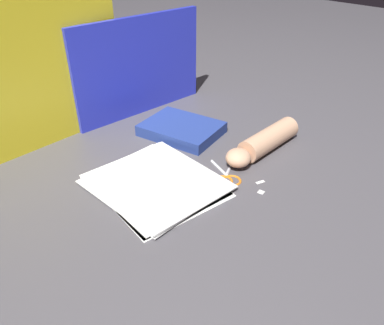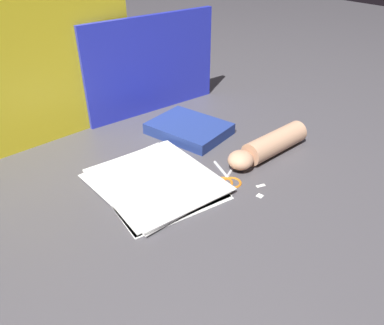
{
  "view_description": "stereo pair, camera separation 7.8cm",
  "coord_description": "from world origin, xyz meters",
  "px_view_note": "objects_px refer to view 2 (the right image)",
  "views": [
    {
      "loc": [
        -0.58,
        -0.67,
        0.61
      ],
      "look_at": [
        0.01,
        -0.03,
        0.06
      ],
      "focal_mm": 35.0,
      "sensor_mm": 36.0,
      "label": 1
    },
    {
      "loc": [
        -0.52,
        -0.72,
        0.61
      ],
      "look_at": [
        0.01,
        -0.03,
        0.06
      ],
      "focal_mm": 35.0,
      "sensor_mm": 36.0,
      "label": 2
    }
  ],
  "objects_px": {
    "book_closed": "(189,129)",
    "hand_forearm": "(268,146)",
    "paper_stack": "(156,181)",
    "scissors": "(227,178)"
  },
  "relations": [
    {
      "from": "paper_stack",
      "to": "hand_forearm",
      "type": "height_order",
      "value": "hand_forearm"
    },
    {
      "from": "paper_stack",
      "to": "scissors",
      "type": "distance_m",
      "value": 0.2
    },
    {
      "from": "book_closed",
      "to": "hand_forearm",
      "type": "relative_size",
      "value": 0.92
    },
    {
      "from": "paper_stack",
      "to": "book_closed",
      "type": "distance_m",
      "value": 0.31
    },
    {
      "from": "paper_stack",
      "to": "book_closed",
      "type": "height_order",
      "value": "book_closed"
    },
    {
      "from": "book_closed",
      "to": "scissors",
      "type": "xyz_separation_m",
      "value": [
        -0.08,
        -0.29,
        -0.01
      ]
    },
    {
      "from": "book_closed",
      "to": "scissors",
      "type": "bearing_deg",
      "value": -105.11
    },
    {
      "from": "hand_forearm",
      "to": "paper_stack",
      "type": "bearing_deg",
      "value": 167.18
    },
    {
      "from": "paper_stack",
      "to": "book_closed",
      "type": "bearing_deg",
      "value": 36.03
    },
    {
      "from": "paper_stack",
      "to": "hand_forearm",
      "type": "xyz_separation_m",
      "value": [
        0.36,
        -0.08,
        0.03
      ]
    }
  ]
}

